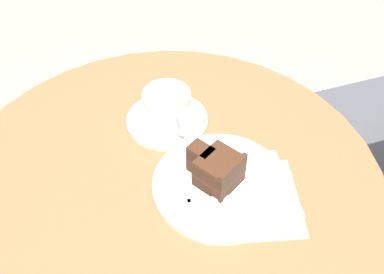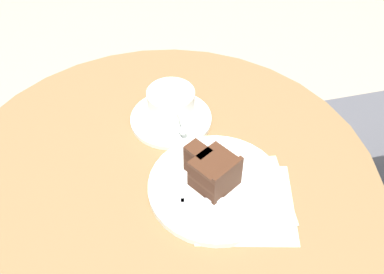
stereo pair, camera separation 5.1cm
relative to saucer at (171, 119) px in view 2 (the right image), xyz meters
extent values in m
cylinder|color=brown|center=(0.13, -0.06, -0.02)|extent=(0.75, 0.75, 0.03)
cylinder|color=silver|center=(0.00, 0.00, 0.00)|extent=(0.15, 0.15, 0.01)
cylinder|color=silver|center=(0.00, 0.00, 0.03)|extent=(0.09, 0.09, 0.06)
cylinder|color=#D6B789|center=(0.00, 0.00, 0.06)|extent=(0.08, 0.08, 0.00)
torus|color=silver|center=(0.05, 0.00, 0.03)|extent=(0.05, 0.01, 0.05)
cube|color=silver|center=(-0.03, -0.02, 0.01)|extent=(0.05, 0.07, 0.00)
ellipsoid|color=silver|center=(-0.06, 0.02, 0.01)|extent=(0.02, 0.02, 0.00)
cylinder|color=silver|center=(0.18, 0.02, 0.00)|extent=(0.23, 0.23, 0.01)
cube|color=#422619|center=(0.18, 0.02, 0.02)|extent=(0.08, 0.08, 0.02)
cube|color=#422619|center=(0.14, 0.00, 0.02)|extent=(0.05, 0.04, 0.02)
cube|color=#422314|center=(0.18, 0.02, 0.03)|extent=(0.08, 0.08, 0.01)
cube|color=#422314|center=(0.14, 0.00, 0.03)|extent=(0.05, 0.04, 0.01)
cube|color=#422619|center=(0.18, 0.02, 0.05)|extent=(0.08, 0.08, 0.02)
cube|color=#422619|center=(0.14, 0.00, 0.05)|extent=(0.05, 0.04, 0.02)
cube|color=#422314|center=(0.18, 0.02, 0.06)|extent=(0.08, 0.08, 0.01)
cube|color=#422314|center=(0.14, 0.00, 0.06)|extent=(0.05, 0.04, 0.01)
cube|color=#422314|center=(0.20, 0.03, 0.04)|extent=(0.03, 0.06, 0.06)
cube|color=silver|center=(0.21, 0.01, 0.01)|extent=(0.05, 0.11, 0.00)
cube|color=silver|center=(0.19, -0.07, 0.01)|extent=(0.03, 0.04, 0.00)
cube|color=beige|center=(0.23, 0.05, 0.00)|extent=(0.21, 0.21, 0.00)
cube|color=beige|center=(0.21, 0.06, 0.00)|extent=(0.18, 0.18, 0.00)
cylinder|color=#4C4C51|center=(-0.11, 0.44, -0.46)|extent=(0.02, 0.02, 0.46)
cylinder|color=#4C4C51|center=(0.21, 0.40, -0.46)|extent=(0.02, 0.02, 0.46)
camera|label=1|loc=(0.61, -0.24, 0.63)|focal=45.00mm
camera|label=2|loc=(0.63, -0.19, 0.63)|focal=45.00mm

